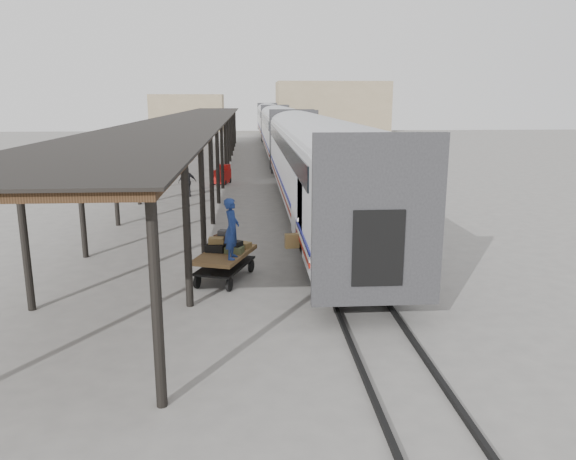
# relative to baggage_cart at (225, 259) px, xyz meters

# --- Properties ---
(ground) EXTENTS (160.00, 160.00, 0.00)m
(ground) POSITION_rel_baggage_cart_xyz_m (0.49, -0.16, -0.65)
(ground) COLOR slate
(ground) RESTS_ON ground
(train) EXTENTS (3.45, 76.01, 4.01)m
(train) POSITION_rel_baggage_cart_xyz_m (3.69, 33.64, 2.04)
(train) COLOR silver
(train) RESTS_ON ground
(canopy) EXTENTS (4.90, 64.30, 4.15)m
(canopy) POSITION_rel_baggage_cart_xyz_m (-2.91, 23.84, 3.36)
(canopy) COLOR #422B19
(canopy) RESTS_ON ground
(rails) EXTENTS (1.54, 150.00, 0.12)m
(rails) POSITION_rel_baggage_cart_xyz_m (3.69, 33.84, -0.59)
(rails) COLOR black
(rails) RESTS_ON ground
(building_far) EXTENTS (18.00, 10.00, 8.00)m
(building_far) POSITION_rel_baggage_cart_xyz_m (14.49, 77.84, 3.35)
(building_far) COLOR tan
(building_far) RESTS_ON ground
(building_left) EXTENTS (12.00, 8.00, 6.00)m
(building_left) POSITION_rel_baggage_cart_xyz_m (-9.51, 81.84, 2.35)
(building_left) COLOR tan
(building_left) RESTS_ON ground
(baggage_cart) EXTENTS (1.98, 2.68, 0.86)m
(baggage_cart) POSITION_rel_baggage_cart_xyz_m (0.00, 0.00, 0.00)
(baggage_cart) COLOR brown
(baggage_cart) RESTS_ON ground
(suitcase_stack) EXTENTS (1.43, 1.21, 0.57)m
(suitcase_stack) POSITION_rel_baggage_cart_xyz_m (0.03, 0.33, 0.40)
(suitcase_stack) COLOR #353537
(suitcase_stack) RESTS_ON baggage_cart
(luggage_tug) EXTENTS (1.18, 1.55, 1.22)m
(luggage_tug) POSITION_rel_baggage_cart_xyz_m (-0.97, 19.75, -0.09)
(luggage_tug) COLOR #9C100E
(luggage_tug) RESTS_ON ground
(porter) EXTENTS (0.53, 0.71, 1.78)m
(porter) POSITION_rel_baggage_cart_xyz_m (0.25, -0.65, 1.10)
(porter) COLOR navy
(porter) RESTS_ON baggage_cart
(pedestrian) EXTENTS (1.03, 0.51, 1.69)m
(pedestrian) POSITION_rel_baggage_cart_xyz_m (-2.68, 15.01, 0.20)
(pedestrian) COLOR black
(pedestrian) RESTS_ON ground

